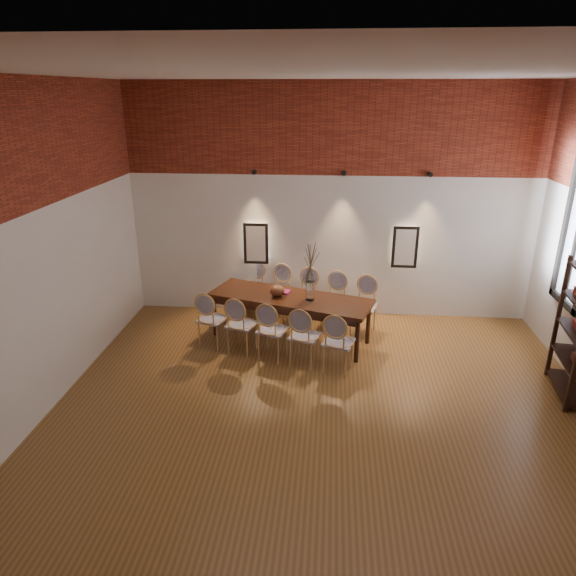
# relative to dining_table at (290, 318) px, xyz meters

# --- Properties ---
(floor) EXTENTS (7.00, 7.00, 0.02)m
(floor) POSITION_rel_dining_table_xyz_m (0.60, -2.34, -0.39)
(floor) COLOR brown
(floor) RESTS_ON ground
(ceiling) EXTENTS (7.00, 7.00, 0.02)m
(ceiling) POSITION_rel_dining_table_xyz_m (0.60, -2.34, 3.63)
(ceiling) COLOR silver
(ceiling) RESTS_ON ground
(wall_back) EXTENTS (7.00, 0.10, 4.00)m
(wall_back) POSITION_rel_dining_table_xyz_m (0.60, 1.21, 1.62)
(wall_back) COLOR silver
(wall_back) RESTS_ON ground
(wall_front) EXTENTS (7.00, 0.10, 4.00)m
(wall_front) POSITION_rel_dining_table_xyz_m (0.60, -5.89, 1.62)
(wall_front) COLOR silver
(wall_front) RESTS_ON ground
(wall_left) EXTENTS (0.10, 7.00, 4.00)m
(wall_left) POSITION_rel_dining_table_xyz_m (-2.95, -2.34, 1.62)
(wall_left) COLOR silver
(wall_left) RESTS_ON ground
(brick_band_back) EXTENTS (7.00, 0.02, 1.50)m
(brick_band_back) POSITION_rel_dining_table_xyz_m (0.60, 1.14, 2.88)
(brick_band_back) COLOR maroon
(brick_band_back) RESTS_ON ground
(brick_band_front) EXTENTS (7.00, 0.02, 1.50)m
(brick_band_front) POSITION_rel_dining_table_xyz_m (0.60, -5.82, 2.88)
(brick_band_front) COLOR maroon
(brick_band_front) RESTS_ON ground
(niche_left) EXTENTS (0.36, 0.06, 0.66)m
(niche_left) POSITION_rel_dining_table_xyz_m (-0.70, 1.11, 0.93)
(niche_left) COLOR #FFEAC6
(niche_left) RESTS_ON wall_back
(niche_right) EXTENTS (0.36, 0.06, 0.66)m
(niche_right) POSITION_rel_dining_table_xyz_m (1.90, 1.11, 0.93)
(niche_right) COLOR #FFEAC6
(niche_right) RESTS_ON wall_back
(spot_fixture_left) EXTENTS (0.08, 0.10, 0.08)m
(spot_fixture_left) POSITION_rel_dining_table_xyz_m (-0.70, 1.08, 2.17)
(spot_fixture_left) COLOR black
(spot_fixture_left) RESTS_ON wall_back
(spot_fixture_mid) EXTENTS (0.08, 0.10, 0.08)m
(spot_fixture_mid) POSITION_rel_dining_table_xyz_m (0.80, 1.08, 2.17)
(spot_fixture_mid) COLOR black
(spot_fixture_mid) RESTS_ON wall_back
(spot_fixture_right) EXTENTS (0.08, 0.10, 0.08)m
(spot_fixture_right) POSITION_rel_dining_table_xyz_m (2.20, 1.08, 2.17)
(spot_fixture_right) COLOR black
(spot_fixture_right) RESTS_ON wall_back
(dining_table) EXTENTS (2.72, 1.58, 0.75)m
(dining_table) POSITION_rel_dining_table_xyz_m (0.00, 0.00, 0.00)
(dining_table) COLOR #35180C
(dining_table) RESTS_ON floor
(chair_near_a) EXTENTS (0.55, 0.55, 0.94)m
(chair_near_a) POSITION_rel_dining_table_xyz_m (-1.20, -0.35, 0.09)
(chair_near_a) COLOR tan
(chair_near_a) RESTS_ON floor
(chair_near_b) EXTENTS (0.55, 0.55, 0.94)m
(chair_near_b) POSITION_rel_dining_table_xyz_m (-0.70, -0.51, 0.09)
(chair_near_b) COLOR tan
(chair_near_b) RESTS_ON floor
(chair_near_c) EXTENTS (0.55, 0.55, 0.94)m
(chair_near_c) POSITION_rel_dining_table_xyz_m (-0.21, -0.66, 0.09)
(chair_near_c) COLOR tan
(chair_near_c) RESTS_ON floor
(chair_near_d) EXTENTS (0.55, 0.55, 0.94)m
(chair_near_d) POSITION_rel_dining_table_xyz_m (0.28, -0.82, 0.09)
(chair_near_d) COLOR tan
(chair_near_d) RESTS_ON floor
(chair_near_e) EXTENTS (0.55, 0.55, 0.94)m
(chair_near_e) POSITION_rel_dining_table_xyz_m (0.78, -0.98, 0.09)
(chair_near_e) COLOR tan
(chair_near_e) RESTS_ON floor
(chair_far_a) EXTENTS (0.55, 0.55, 0.94)m
(chair_far_a) POSITION_rel_dining_table_xyz_m (-0.78, 0.98, 0.09)
(chair_far_a) COLOR tan
(chair_far_a) RESTS_ON floor
(chair_far_b) EXTENTS (0.55, 0.55, 0.94)m
(chair_far_b) POSITION_rel_dining_table_xyz_m (-0.28, 0.82, 0.09)
(chair_far_b) COLOR tan
(chair_far_b) RESTS_ON floor
(chair_far_c) EXTENTS (0.55, 0.55, 0.94)m
(chair_far_c) POSITION_rel_dining_table_xyz_m (0.21, 0.66, 0.09)
(chair_far_c) COLOR tan
(chair_far_c) RESTS_ON floor
(chair_far_d) EXTENTS (0.55, 0.55, 0.94)m
(chair_far_d) POSITION_rel_dining_table_xyz_m (0.70, 0.51, 0.09)
(chair_far_d) COLOR tan
(chair_far_d) RESTS_ON floor
(chair_far_e) EXTENTS (0.55, 0.55, 0.94)m
(chair_far_e) POSITION_rel_dining_table_xyz_m (1.20, 0.35, 0.09)
(chair_far_e) COLOR tan
(chair_far_e) RESTS_ON floor
(vase) EXTENTS (0.14, 0.14, 0.30)m
(vase) POSITION_rel_dining_table_xyz_m (0.32, -0.10, 0.53)
(vase) COLOR silver
(vase) RESTS_ON dining_table
(dried_branches) EXTENTS (0.50, 0.50, 0.70)m
(dried_branches) POSITION_rel_dining_table_xyz_m (0.32, -0.10, 0.98)
(dried_branches) COLOR #473E29
(dried_branches) RESTS_ON vase
(bowl) EXTENTS (0.24, 0.24, 0.18)m
(bowl) POSITION_rel_dining_table_xyz_m (-0.21, 0.01, 0.46)
(bowl) COLOR brown
(bowl) RESTS_ON dining_table
(book) EXTENTS (0.30, 0.25, 0.03)m
(book) POSITION_rel_dining_table_xyz_m (-0.15, 0.18, 0.39)
(book) COLOR #8E1A54
(book) RESTS_ON dining_table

